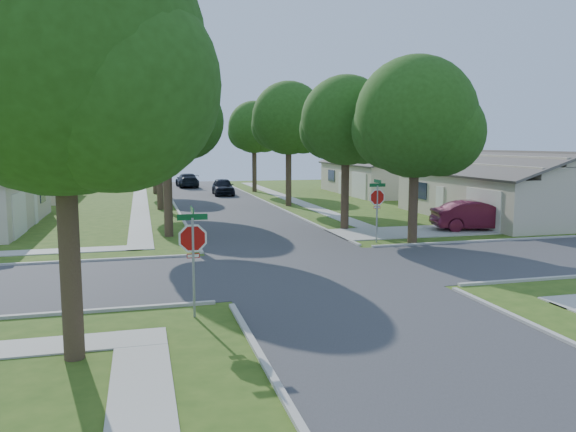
% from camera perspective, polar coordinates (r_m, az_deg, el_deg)
% --- Properties ---
extents(ground, '(100.00, 100.00, 0.00)m').
position_cam_1_polar(ground, '(20.93, 2.28, -5.46)').
color(ground, '#304F15').
rests_on(ground, ground).
extents(road_ns, '(7.00, 100.00, 0.02)m').
position_cam_1_polar(road_ns, '(20.93, 2.28, -5.44)').
color(road_ns, '#333335').
rests_on(road_ns, ground).
extents(sidewalk_ne, '(1.20, 40.00, 0.04)m').
position_cam_1_polar(sidewalk_ne, '(47.32, 0.15, 1.76)').
color(sidewalk_ne, '#9E9B91').
rests_on(sidewalk_ne, ground).
extents(sidewalk_nw, '(1.20, 40.00, 0.04)m').
position_cam_1_polar(sidewalk_nw, '(45.75, -14.79, 1.32)').
color(sidewalk_nw, '#9E9B91').
rests_on(sidewalk_nw, ground).
extents(driveway, '(8.80, 3.60, 0.05)m').
position_cam_1_polar(driveway, '(30.37, 12.68, -1.56)').
color(driveway, '#9E9B91').
rests_on(driveway, ground).
extents(stop_sign_sw, '(1.05, 0.80, 2.98)m').
position_cam_1_polar(stop_sign_sw, '(15.10, -9.64, -2.70)').
color(stop_sign_sw, gray).
rests_on(stop_sign_sw, ground).
extents(stop_sign_ne, '(1.05, 0.80, 2.98)m').
position_cam_1_polar(stop_sign_ne, '(26.59, 9.05, 1.64)').
color(stop_sign_ne, gray).
rests_on(stop_sign_ne, ground).
extents(tree_e_near, '(4.97, 4.80, 8.28)m').
position_cam_1_polar(tree_e_near, '(30.49, 5.98, 9.21)').
color(tree_e_near, '#38281C').
rests_on(tree_e_near, ground).
extents(tree_e_mid, '(5.59, 5.40, 9.21)m').
position_cam_1_polar(tree_e_mid, '(41.95, 0.13, 9.57)').
color(tree_e_mid, '#38281C').
rests_on(tree_e_mid, ground).
extents(tree_e_far, '(5.17, 5.00, 8.72)m').
position_cam_1_polar(tree_e_far, '(54.60, -3.41, 8.76)').
color(tree_e_far, '#38281C').
rests_on(tree_e_far, ground).
extents(tree_w_near, '(5.38, 5.20, 8.97)m').
position_cam_1_polar(tree_w_near, '(28.59, -12.21, 10.16)').
color(tree_w_near, '#38281C').
rests_on(tree_w_near, ground).
extents(tree_w_mid, '(5.80, 5.60, 9.56)m').
position_cam_1_polar(tree_w_mid, '(40.58, -13.00, 9.79)').
color(tree_w_mid, '#38281C').
rests_on(tree_w_mid, ground).
extents(tree_w_far, '(4.76, 4.60, 8.04)m').
position_cam_1_polar(tree_w_far, '(53.54, -13.42, 8.09)').
color(tree_w_far, '#38281C').
rests_on(tree_w_far, ground).
extents(tree_sw_corner, '(6.21, 6.00, 9.55)m').
position_cam_1_polar(tree_sw_corner, '(12.71, -21.86, 14.17)').
color(tree_sw_corner, '#38281C').
rests_on(tree_sw_corner, ground).
extents(tree_ne_corner, '(5.80, 5.60, 8.66)m').
position_cam_1_polar(tree_ne_corner, '(26.75, 12.93, 9.22)').
color(tree_ne_corner, '#38281C').
rests_on(tree_ne_corner, ground).
extents(house_ne_near, '(8.42, 13.60, 4.23)m').
position_cam_1_polar(house_ne_near, '(37.73, 20.99, 2.12)').
color(house_ne_near, '#BBAB93').
rests_on(house_ne_near, ground).
extents(house_ne_far, '(8.42, 13.60, 4.23)m').
position_cam_1_polar(house_ne_far, '(53.34, 9.66, 3.90)').
color(house_ne_far, '#BBAB93').
rests_on(house_ne_far, ground).
extents(house_nw_far, '(8.42, 13.60, 4.23)m').
position_cam_1_polar(house_nw_far, '(52.57, -25.71, 3.23)').
color(house_nw_far, '#BBAB93').
rests_on(house_nw_far, ground).
extents(car_driveway, '(5.07, 2.65, 1.59)m').
position_cam_1_polar(car_driveway, '(31.83, 18.73, 0.03)').
color(car_driveway, '#4A0F20').
rests_on(car_driveway, ground).
extents(car_curb_east, '(1.97, 4.54, 1.52)m').
position_cam_1_polar(car_curb_east, '(51.26, -6.63, 2.98)').
color(car_curb_east, black).
rests_on(car_curb_east, ground).
extents(car_curb_west, '(2.31, 5.22, 1.49)m').
position_cam_1_polar(car_curb_west, '(61.05, -10.21, 3.59)').
color(car_curb_west, black).
rests_on(car_curb_west, ground).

